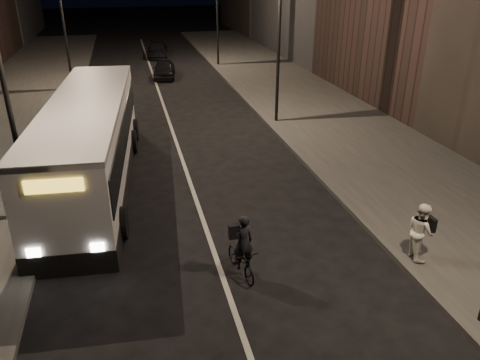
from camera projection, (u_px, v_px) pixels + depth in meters
ground at (218, 263)px, 13.52m from camera, size 180.00×180.00×0.00m
sidewalk_right at (313, 108)px, 27.64m from camera, size 7.00×70.00×0.16m
sidewalk_left at (2, 130)px, 23.99m from camera, size 7.00×70.00×0.16m
streetlight_right_mid at (274, 19)px, 22.98m from camera, size 1.20×0.44×8.12m
streetlight_left_near at (8, 58)px, 13.64m from camera, size 1.20×0.44×8.12m
streetlight_left_far at (65, 7)px, 29.50m from camera, size 1.20×0.44×8.12m
city_bus at (91, 139)px, 17.70m from camera, size 3.67×12.57×3.34m
cyclist_on_bicycle at (242, 255)px, 12.74m from camera, size 0.89×1.76×1.94m
pedestrian_woman at (421, 231)px, 13.17m from camera, size 0.75×0.91×1.71m
car_near at (164, 69)px, 35.13m from camera, size 2.02×3.99×1.30m
car_mid at (103, 79)px, 31.65m from camera, size 1.82×4.73×1.54m
car_far at (157, 50)px, 42.88m from camera, size 2.28×4.58×1.28m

